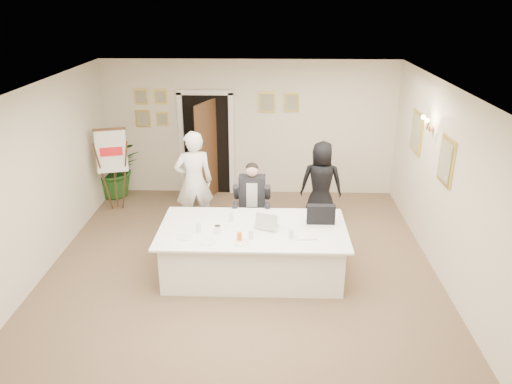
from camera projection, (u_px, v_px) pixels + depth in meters
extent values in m
plane|color=brown|center=(240.00, 277.00, 7.56)|extent=(7.00, 7.00, 0.00)
cube|color=white|center=(238.00, 92.00, 6.52)|extent=(6.00, 7.00, 0.02)
cube|color=beige|center=(250.00, 129.00, 10.29)|extent=(6.00, 0.10, 2.80)
cube|color=beige|center=(211.00, 362.00, 3.80)|extent=(6.00, 0.10, 2.80)
cube|color=beige|center=(30.00, 189.00, 7.13)|extent=(0.10, 7.00, 2.80)
cube|color=beige|center=(454.00, 194.00, 6.96)|extent=(0.10, 7.00, 2.80)
cube|color=black|center=(207.00, 145.00, 10.42)|extent=(0.92, 0.06, 2.10)
cube|color=white|center=(182.00, 145.00, 10.41)|extent=(0.10, 0.06, 2.20)
cube|color=white|center=(232.00, 146.00, 10.38)|extent=(0.10, 0.06, 2.20)
cube|color=#3F2B14|center=(207.00, 152.00, 10.03)|extent=(0.33, 0.81, 2.02)
cube|color=white|center=(253.00, 252.00, 7.52)|extent=(2.59, 1.30, 0.75)
cube|color=white|center=(253.00, 229.00, 7.38)|extent=(2.77, 1.48, 0.03)
cube|color=white|center=(110.00, 151.00, 9.38)|extent=(0.59, 0.32, 0.80)
imported|color=white|center=(194.00, 182.00, 8.73)|extent=(0.77, 0.61, 1.84)
imported|color=black|center=(321.00, 183.00, 9.09)|extent=(0.81, 0.57, 1.56)
imported|color=#1F511B|center=(115.00, 168.00, 10.38)|extent=(1.24, 1.11, 1.24)
cube|color=black|center=(321.00, 214.00, 7.47)|extent=(0.42, 0.12, 0.30)
cube|color=white|center=(306.00, 237.00, 7.08)|extent=(0.29, 0.22, 0.03)
cylinder|color=white|center=(185.00, 237.00, 7.08)|extent=(0.23, 0.23, 0.01)
cylinder|color=white|center=(208.00, 242.00, 6.95)|extent=(0.27, 0.27, 0.01)
cylinder|color=white|center=(241.00, 243.00, 6.92)|extent=(0.24, 0.24, 0.01)
cylinder|color=silver|center=(199.00, 227.00, 7.23)|extent=(0.07, 0.07, 0.14)
cylinder|color=silver|center=(251.00, 234.00, 7.02)|extent=(0.07, 0.07, 0.14)
cylinder|color=silver|center=(291.00, 234.00, 7.04)|extent=(0.07, 0.07, 0.14)
cylinder|color=silver|center=(231.00, 217.00, 7.57)|extent=(0.08, 0.08, 0.14)
cylinder|color=orange|center=(239.00, 237.00, 6.96)|extent=(0.09, 0.09, 0.13)
cylinder|color=silver|center=(218.00, 229.00, 7.21)|extent=(0.11, 0.11, 0.11)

